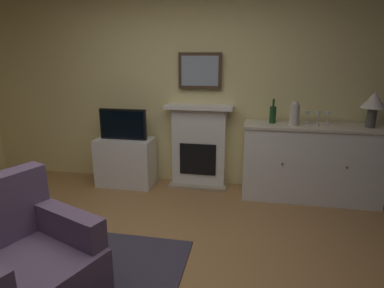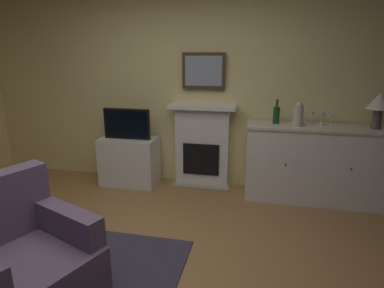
{
  "view_description": "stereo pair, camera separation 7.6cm",
  "coord_description": "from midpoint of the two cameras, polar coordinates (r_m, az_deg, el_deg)",
  "views": [
    {
      "loc": [
        0.84,
        -1.97,
        1.72
      ],
      "look_at": [
        0.37,
        0.55,
        1.0
      ],
      "focal_mm": 29.82,
      "sensor_mm": 36.0,
      "label": 1
    },
    {
      "loc": [
        0.92,
        -1.95,
        1.72
      ],
      "look_at": [
        0.37,
        0.55,
        1.0
      ],
      "focal_mm": 29.82,
      "sensor_mm": 36.0,
      "label": 2
    }
  ],
  "objects": [
    {
      "name": "wall_rear",
      "position": [
        4.25,
        -1.41,
        10.43
      ],
      "size": [
        5.96,
        0.06,
        2.66
      ],
      "primitive_type": "cube",
      "color": "#EAD68C",
      "rests_on": "ground_plane"
    },
    {
      "name": "fireplace_unit",
      "position": [
        4.23,
        0.73,
        -0.36
      ],
      "size": [
        0.87,
        0.3,
        1.1
      ],
      "color": "white",
      "rests_on": "ground_plane"
    },
    {
      "name": "framed_picture",
      "position": [
        4.12,
        0.89,
        12.95
      ],
      "size": [
        0.55,
        0.04,
        0.45
      ],
      "color": "#473323"
    },
    {
      "name": "sideboard_cabinet",
      "position": [
        4.09,
        19.88,
        -3.15
      ],
      "size": [
        1.61,
        0.49,
        0.92
      ],
      "color": "white",
      "rests_on": "ground_plane"
    },
    {
      "name": "table_lamp",
      "position": [
        4.08,
        29.26,
        6.45
      ],
      "size": [
        0.26,
        0.26,
        0.4
      ],
      "color": "#4C4742",
      "rests_on": "sideboard_cabinet"
    },
    {
      "name": "wine_bottle",
      "position": [
        3.94,
        13.71,
        5.2
      ],
      "size": [
        0.08,
        0.08,
        0.29
      ],
      "color": "#193F1E",
      "rests_on": "sideboard_cabinet"
    },
    {
      "name": "wine_glass_left",
      "position": [
        3.97,
        19.46,
        5.04
      ],
      "size": [
        0.07,
        0.07,
        0.16
      ],
      "color": "silver",
      "rests_on": "sideboard_cabinet"
    },
    {
      "name": "wine_glass_center",
      "position": [
        3.95,
        21.11,
        4.84
      ],
      "size": [
        0.07,
        0.07,
        0.16
      ],
      "color": "silver",
      "rests_on": "sideboard_cabinet"
    },
    {
      "name": "wine_glass_right",
      "position": [
        4.0,
        22.59,
        4.81
      ],
      "size": [
        0.07,
        0.07,
        0.16
      ],
      "color": "silver",
      "rests_on": "sideboard_cabinet"
    },
    {
      "name": "vase_decorative",
      "position": [
        3.87,
        17.33,
        5.22
      ],
      "size": [
        0.11,
        0.11,
        0.28
      ],
      "color": "beige",
      "rests_on": "sideboard_cabinet"
    },
    {
      "name": "tv_cabinet",
      "position": [
        4.42,
        -12.22,
        -3.1
      ],
      "size": [
        0.75,
        0.42,
        0.64
      ],
      "color": "white",
      "rests_on": "ground_plane"
    },
    {
      "name": "tv_set",
      "position": [
        4.26,
        -12.74,
        3.45
      ],
      "size": [
        0.62,
        0.07,
        0.4
      ],
      "color": "black",
      "rests_on": "tv_cabinet"
    },
    {
      "name": "armchair",
      "position": [
        2.58,
        -29.07,
        -17.76
      ],
      "size": [
        1.03,
        1.0,
        0.92
      ],
      "color": "#604C66",
      "rests_on": "ground_plane"
    }
  ]
}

